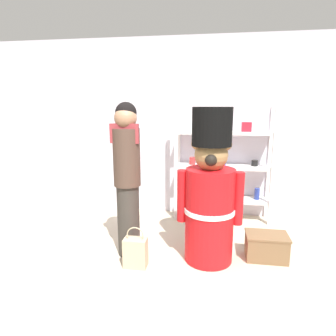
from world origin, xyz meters
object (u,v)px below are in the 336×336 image
teddy_bear_guard (210,195)px  shopping_bag (136,252)px  display_crate (266,246)px  person_shopper (127,174)px  merchandise_shelf (222,164)px

teddy_bear_guard → shopping_bag: size_ratio=3.73×
display_crate → person_shopper: bearing=-175.4°
merchandise_shelf → display_crate: 1.39m
merchandise_shelf → teddy_bear_guard: bearing=-97.2°
teddy_bear_guard → display_crate: 0.86m
merchandise_shelf → teddy_bear_guard: size_ratio=1.00×
teddy_bear_guard → display_crate: teddy_bear_guard is taller
shopping_bag → display_crate: 1.41m
teddy_bear_guard → person_shopper: bearing=-179.4°
person_shopper → shopping_bag: bearing=-60.9°
person_shopper → merchandise_shelf: bearing=50.3°
teddy_bear_guard → merchandise_shelf: bearing=82.8°
person_shopper → display_crate: 1.70m
merchandise_shelf → person_shopper: person_shopper is taller
merchandise_shelf → shopping_bag: size_ratio=3.72×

